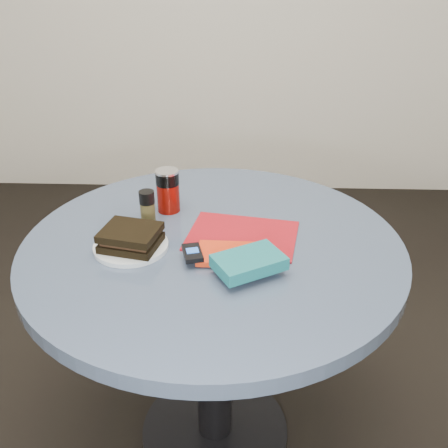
{
  "coord_description": "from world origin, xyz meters",
  "views": [
    {
      "loc": [
        0.07,
        -1.13,
        1.42
      ],
      "look_at": [
        0.03,
        0.0,
        0.8
      ],
      "focal_mm": 40.0,
      "sensor_mm": 36.0,
      "label": 1
    }
  ],
  "objects_px": {
    "sandwich": "(131,237)",
    "magazine": "(242,236)",
    "table": "(213,291)",
    "plate": "(131,246)",
    "headphones": "(239,271)",
    "pepper_grinder": "(147,207)",
    "novel": "(249,262)",
    "mp3_player": "(192,253)",
    "red_book": "(230,254)",
    "soda_can": "(168,191)"
  },
  "relations": [
    {
      "from": "sandwich",
      "to": "magazine",
      "type": "relative_size",
      "value": 0.57
    },
    {
      "from": "table",
      "to": "sandwich",
      "type": "bearing_deg",
      "value": -164.83
    },
    {
      "from": "plate",
      "to": "headphones",
      "type": "bearing_deg",
      "value": -22.05
    },
    {
      "from": "headphones",
      "to": "magazine",
      "type": "bearing_deg",
      "value": 87.95
    },
    {
      "from": "plate",
      "to": "sandwich",
      "type": "bearing_deg",
      "value": -65.48
    },
    {
      "from": "pepper_grinder",
      "to": "novel",
      "type": "height_order",
      "value": "pepper_grinder"
    },
    {
      "from": "novel",
      "to": "mp3_player",
      "type": "bearing_deg",
      "value": 129.92
    },
    {
      "from": "magazine",
      "to": "red_book",
      "type": "bearing_deg",
      "value": -95.72
    },
    {
      "from": "soda_can",
      "to": "novel",
      "type": "distance_m",
      "value": 0.4
    },
    {
      "from": "soda_can",
      "to": "pepper_grinder",
      "type": "distance_m",
      "value": 0.09
    },
    {
      "from": "table",
      "to": "headphones",
      "type": "distance_m",
      "value": 0.25
    },
    {
      "from": "plate",
      "to": "novel",
      "type": "bearing_deg",
      "value": -19.51
    },
    {
      "from": "sandwich",
      "to": "magazine",
      "type": "distance_m",
      "value": 0.29
    },
    {
      "from": "table",
      "to": "headphones",
      "type": "relative_size",
      "value": 9.55
    },
    {
      "from": "mp3_player",
      "to": "pepper_grinder",
      "type": "bearing_deg",
      "value": 126.42
    },
    {
      "from": "magazine",
      "to": "red_book",
      "type": "relative_size",
      "value": 1.79
    },
    {
      "from": "pepper_grinder",
      "to": "sandwich",
      "type": "bearing_deg",
      "value": -97.14
    },
    {
      "from": "table",
      "to": "headphones",
      "type": "height_order",
      "value": "headphones"
    },
    {
      "from": "magazine",
      "to": "red_book",
      "type": "distance_m",
      "value": 0.11
    },
    {
      "from": "table",
      "to": "plate",
      "type": "xyz_separation_m",
      "value": [
        -0.21,
        -0.05,
        0.17
      ]
    },
    {
      "from": "novel",
      "to": "mp3_player",
      "type": "relative_size",
      "value": 1.87
    },
    {
      "from": "magazine",
      "to": "soda_can",
      "type": "bearing_deg",
      "value": 156.11
    },
    {
      "from": "pepper_grinder",
      "to": "red_book",
      "type": "bearing_deg",
      "value": -36.84
    },
    {
      "from": "table",
      "to": "plate",
      "type": "bearing_deg",
      "value": -167.28
    },
    {
      "from": "magazine",
      "to": "headphones",
      "type": "relative_size",
      "value": 2.72
    },
    {
      "from": "soda_can",
      "to": "pepper_grinder",
      "type": "xyz_separation_m",
      "value": [
        -0.05,
        -0.08,
        -0.01
      ]
    },
    {
      "from": "soda_can",
      "to": "mp3_player",
      "type": "bearing_deg",
      "value": -70.75
    },
    {
      "from": "pepper_grinder",
      "to": "soda_can",
      "type": "bearing_deg",
      "value": 59.84
    },
    {
      "from": "pepper_grinder",
      "to": "headphones",
      "type": "distance_m",
      "value": 0.36
    },
    {
      "from": "table",
      "to": "novel",
      "type": "xyz_separation_m",
      "value": [
        0.09,
        -0.15,
        0.2
      ]
    },
    {
      "from": "table",
      "to": "magazine",
      "type": "distance_m",
      "value": 0.18
    },
    {
      "from": "sandwich",
      "to": "novel",
      "type": "distance_m",
      "value": 0.31
    },
    {
      "from": "red_book",
      "to": "sandwich",
      "type": "bearing_deg",
      "value": 174.86
    },
    {
      "from": "novel",
      "to": "pepper_grinder",
      "type": "bearing_deg",
      "value": 109.15
    },
    {
      "from": "red_book",
      "to": "plate",
      "type": "bearing_deg",
      "value": 173.1
    },
    {
      "from": "magazine",
      "to": "headphones",
      "type": "distance_m",
      "value": 0.18
    },
    {
      "from": "plate",
      "to": "mp3_player",
      "type": "bearing_deg",
      "value": -18.85
    },
    {
      "from": "plate",
      "to": "magazine",
      "type": "xyz_separation_m",
      "value": [
        0.28,
        0.07,
        -0.0
      ]
    },
    {
      "from": "mp3_player",
      "to": "headphones",
      "type": "xyz_separation_m",
      "value": [
        0.11,
        -0.06,
        -0.01
      ]
    },
    {
      "from": "magazine",
      "to": "mp3_player",
      "type": "height_order",
      "value": "mp3_player"
    },
    {
      "from": "table",
      "to": "red_book",
      "type": "height_order",
      "value": "red_book"
    },
    {
      "from": "table",
      "to": "pepper_grinder",
      "type": "height_order",
      "value": "pepper_grinder"
    },
    {
      "from": "pepper_grinder",
      "to": "novel",
      "type": "bearing_deg",
      "value": -41.07
    },
    {
      "from": "red_book",
      "to": "mp3_player",
      "type": "distance_m",
      "value": 0.09
    },
    {
      "from": "novel",
      "to": "red_book",
      "type": "bearing_deg",
      "value": 94.31
    },
    {
      "from": "table",
      "to": "sandwich",
      "type": "height_order",
      "value": "sandwich"
    },
    {
      "from": "pepper_grinder",
      "to": "novel",
      "type": "xyz_separation_m",
      "value": [
        0.28,
        -0.24,
        -0.02
      ]
    },
    {
      "from": "plate",
      "to": "magazine",
      "type": "relative_size",
      "value": 0.67
    },
    {
      "from": "mp3_player",
      "to": "headphones",
      "type": "relative_size",
      "value": 0.81
    },
    {
      "from": "magazine",
      "to": "pepper_grinder",
      "type": "bearing_deg",
      "value": 176.11
    }
  ]
}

